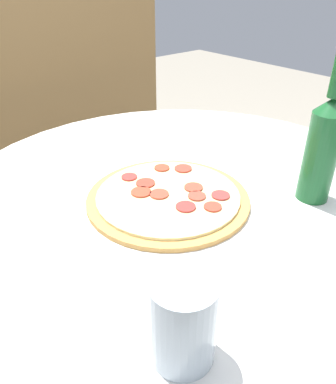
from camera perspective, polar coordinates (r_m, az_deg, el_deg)
name	(u,v)px	position (r m, az deg, el deg)	size (l,w,h in m)	color
table	(185,251)	(0.90, 2.62, -9.03)	(1.03, 1.03, 0.75)	silver
fence_panel	(10,72)	(1.58, -22.91, 16.53)	(1.36, 0.04, 1.63)	olive
pizza	(168,197)	(0.75, 0.03, -0.76)	(0.33, 0.33, 0.02)	#C68E47
beer_bottle	(323,146)	(0.77, 22.54, 6.53)	(0.06, 0.06, 0.30)	#195628
drinking_glass	(183,321)	(0.45, 2.26, -18.98)	(0.08, 0.08, 0.12)	#ADBCC6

